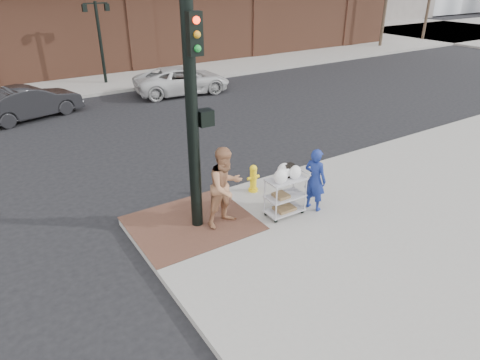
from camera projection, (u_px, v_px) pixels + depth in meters
ground at (234, 239)px, 9.76m from camera, size 220.00×220.00×0.00m
sidewalk_far at (165, 35)px, 39.94m from camera, size 65.00×36.00×0.15m
brick_curb_ramp at (192, 223)px, 10.08m from camera, size 2.80×2.40×0.01m
lamp_post at (99, 34)px, 21.64m from camera, size 1.32×0.22×4.00m
traffic_signal_pole at (194, 114)px, 8.86m from camera, size 0.61×0.51×5.00m
woman_blue at (315, 180)px, 10.37m from camera, size 0.53×0.67×1.60m
pedestrian_tan at (226, 187)px, 9.68m from camera, size 1.03×0.86×1.90m
sedan_dark at (30, 102)px, 17.44m from camera, size 4.28×2.45×1.33m
minivan_white at (182, 80)px, 21.00m from camera, size 4.89×2.72×1.30m
utility_cart at (285, 193)px, 10.20m from camera, size 0.95×0.54×1.31m
fire_hydrant at (253, 178)px, 11.39m from camera, size 0.36×0.25×0.76m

